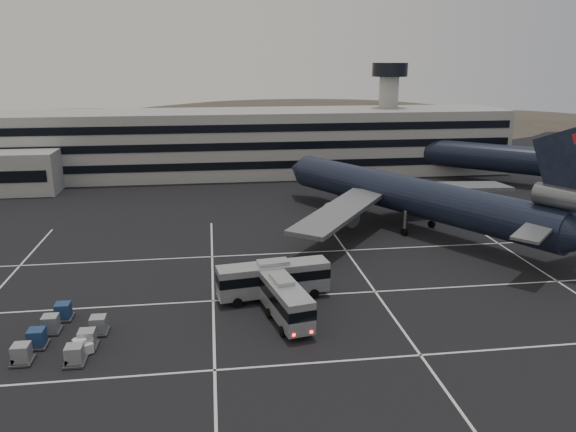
# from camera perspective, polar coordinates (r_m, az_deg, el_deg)

# --- Properties ---
(ground) EXTENTS (260.00, 260.00, 0.00)m
(ground) POSITION_cam_1_polar(r_m,az_deg,el_deg) (58.21, -1.58, -9.90)
(ground) COLOR black
(ground) RESTS_ON ground
(lane_markings) EXTENTS (90.00, 55.62, 0.01)m
(lane_markings) POSITION_cam_1_polar(r_m,az_deg,el_deg) (58.96, -0.73, -9.54)
(lane_markings) COLOR silver
(lane_markings) RESTS_ON ground
(terminal) EXTENTS (125.00, 26.00, 24.00)m
(terminal) POSITION_cam_1_polar(r_m,az_deg,el_deg) (124.65, -6.61, 7.30)
(terminal) COLOR gray
(terminal) RESTS_ON ground
(hills) EXTENTS (352.00, 180.00, 44.00)m
(hills) POSITION_cam_1_polar(r_m,az_deg,el_deg) (226.47, -1.79, 6.38)
(hills) COLOR #38332B
(hills) RESTS_ON ground
(trijet_main) EXTENTS (41.69, 52.18, 18.08)m
(trijet_main) POSITION_cam_1_polar(r_m,az_deg,el_deg) (86.15, 12.51, 2.03)
(trijet_main) COLOR black
(trijet_main) RESTS_ON ground
(trijet_far) EXTENTS (46.91, 42.38, 18.08)m
(trijet_far) POSITION_cam_1_polar(r_m,az_deg,el_deg) (122.07, 25.28, 4.99)
(trijet_far) COLOR black
(trijet_far) RESTS_ON ground
(bus_near) EXTENTS (5.10, 12.22, 4.21)m
(bus_near) POSITION_cam_1_polar(r_m,az_deg,el_deg) (56.80, -0.65, -8.02)
(bus_near) COLOR gray
(bus_near) RESTS_ON ground
(bus_far) EXTENTS (12.42, 4.52, 4.29)m
(bus_far) POSITION_cam_1_polar(r_m,az_deg,el_deg) (60.92, -1.51, -6.27)
(bus_far) COLOR gray
(bus_far) RESTS_ON ground
(tug_b) EXTENTS (2.13, 2.46, 1.36)m
(tug_b) POSITION_cam_1_polar(r_m,az_deg,el_deg) (54.33, -20.01, -12.22)
(tug_b) COLOR silver
(tug_b) RESTS_ON ground
(uld_cluster) EXTENTS (7.62, 11.31, 1.71)m
(uld_cluster) POSITION_cam_1_polar(r_m,az_deg,el_deg) (56.37, -21.96, -11.11)
(uld_cluster) COLOR #2D2D30
(uld_cluster) RESTS_ON ground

